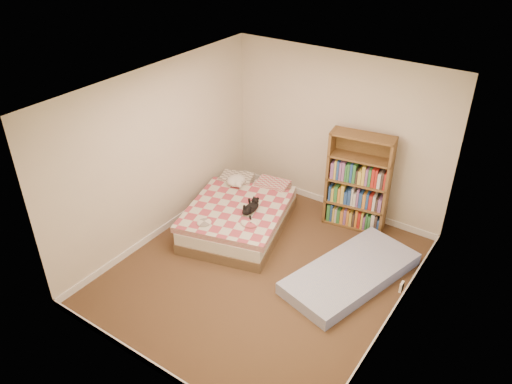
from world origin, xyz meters
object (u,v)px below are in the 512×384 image
Objects in this scene: bed at (241,215)px; floor_mattress at (351,273)px; black_cat at (252,207)px; bookshelf at (357,193)px; white_dog at (236,181)px.

floor_mattress is at bearing -19.30° from bed.
black_cat is (0.27, -0.09, 0.28)m from bed.
bed is 1.76m from bookshelf.
bed is 1.89m from floor_mattress.
floor_mattress is at bearing -15.65° from black_cat.
floor_mattress is 3.17× the size of black_cat.
black_cat is at bearing -166.32° from floor_mattress.
bookshelf reaches higher than bed.
white_dog is at bearing 118.13° from bed.
white_dog is at bearing -168.01° from bookshelf.
white_dog reaches higher than bed.
bookshelf is at bearing 22.07° from bed.
black_cat reaches higher than floor_mattress.
black_cat is (-1.11, -1.14, -0.05)m from bookshelf.
white_dog is at bearing -177.58° from floor_mattress.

